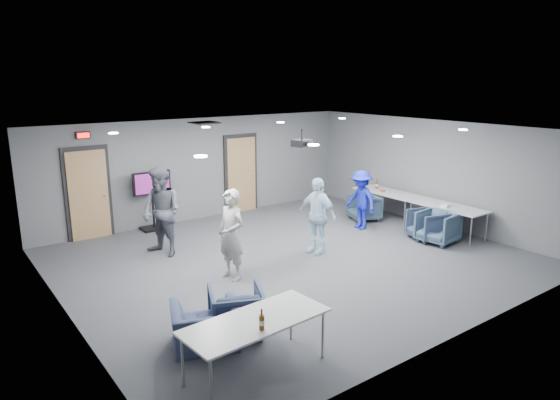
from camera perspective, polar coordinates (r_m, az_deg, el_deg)
floor at (r=10.62m, az=1.48°, el=-6.72°), size 9.00×9.00×0.00m
ceiling at (r=10.00m, az=1.58°, el=7.93°), size 9.00×9.00×0.00m
wall_back at (r=13.54m, az=-8.93°, el=3.55°), size 9.00×0.02×2.70m
wall_front at (r=7.60m, az=20.43°, el=-5.30°), size 9.00×0.02×2.70m
wall_left at (r=8.35m, az=-23.72°, el=-3.90°), size 0.02×8.00×2.70m
wall_right at (r=13.41m, az=16.93°, el=3.02°), size 0.02×8.00×2.70m
door_left at (r=12.49m, az=-21.05°, el=0.61°), size 1.06×0.17×2.24m
door_right at (r=14.13m, az=-4.48°, el=2.95°), size 1.06×0.17×2.24m
exit_sign at (r=12.25m, az=-21.59°, el=6.89°), size 0.32×0.08×0.16m
hvac_diffuser at (r=12.08m, az=-8.62°, el=8.73°), size 0.60×0.60×0.03m
downlights at (r=10.00m, az=1.58°, el=7.85°), size 6.18×3.78×0.02m
person_a at (r=9.38m, az=-5.59°, el=-3.98°), size 0.53×0.70×1.73m
person_b at (r=10.85m, az=-13.39°, el=-1.34°), size 0.99×1.11×1.91m
person_c at (r=10.78m, az=4.25°, el=-1.77°), size 0.59×1.04×1.67m
person_d at (r=12.64m, az=9.22°, el=0.02°), size 0.61×1.00×1.50m
chair_right_a at (r=13.53m, az=9.59°, el=-0.86°), size 0.95×0.94×0.68m
chair_right_b at (r=12.23m, az=16.55°, el=-2.75°), size 0.95×0.94×0.71m
chair_right_c at (r=12.07m, az=17.59°, el=-2.97°), size 0.90×0.88×0.74m
chair_front_a at (r=7.60m, az=-5.04°, el=-12.52°), size 1.02×1.04×0.72m
chair_front_b at (r=7.33m, az=-8.47°, el=-14.09°), size 1.19×1.13×0.62m
table_right_a at (r=13.76m, az=12.21°, el=0.76°), size 0.79×1.90×0.73m
table_right_b at (r=12.63m, az=18.64°, el=-0.84°), size 0.78×1.86×0.73m
table_front_left at (r=6.54m, az=-2.78°, el=-13.84°), size 1.99×0.94×0.73m
bottle_front at (r=6.25m, az=-2.10°, el=-13.76°), size 0.07×0.07×0.27m
bottle_right at (r=14.05m, az=11.00°, el=1.70°), size 0.08×0.08×0.29m
snack_box at (r=13.74m, az=11.62°, el=1.03°), size 0.18×0.13×0.04m
wrapper at (r=12.52m, az=18.33°, el=-0.60°), size 0.29×0.24×0.06m
tv_stand at (r=12.80m, az=-14.35°, el=0.35°), size 0.96×0.46×1.48m
projector at (r=10.44m, az=2.53°, el=6.54°), size 0.42×0.39×0.36m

